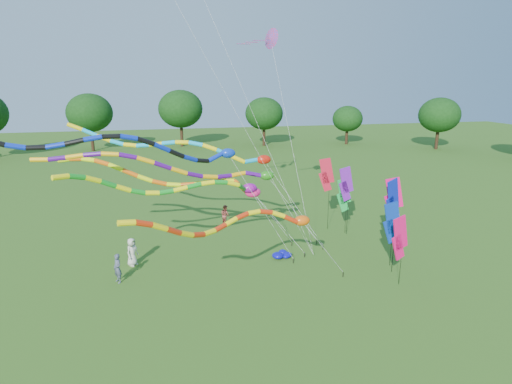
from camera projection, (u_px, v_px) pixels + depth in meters
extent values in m
plane|color=#2E5D18|center=(295.00, 294.00, 22.13)|extent=(160.00, 160.00, 0.00)
cylinder|color=#382314|center=(435.00, 140.00, 65.87)|extent=(0.50, 0.50, 3.46)
ellipsoid|color=#10350E|center=(438.00, 111.00, 64.72)|extent=(7.30, 7.30, 6.21)
cylinder|color=#382314|center=(346.00, 138.00, 70.25)|extent=(0.50, 0.50, 2.96)
ellipsoid|color=#10350E|center=(347.00, 114.00, 69.27)|extent=(6.26, 6.26, 5.32)
cylinder|color=#382314|center=(264.00, 136.00, 72.82)|extent=(0.50, 0.50, 2.85)
ellipsoid|color=#10350E|center=(264.00, 114.00, 71.87)|extent=(6.02, 6.02, 5.12)
cylinder|color=#382314|center=(183.00, 140.00, 69.30)|extent=(0.50, 0.50, 2.52)
ellipsoid|color=#10350E|center=(182.00, 120.00, 68.46)|extent=(5.33, 5.33, 4.53)
cylinder|color=#382314|center=(89.00, 140.00, 68.60)|extent=(0.50, 0.50, 2.89)
ellipsoid|color=#10350E|center=(87.00, 116.00, 67.64)|extent=(6.10, 6.10, 5.18)
cylinder|color=black|center=(343.00, 274.00, 24.04)|extent=(0.05, 0.05, 0.30)
cylinder|color=silver|center=(324.00, 248.00, 22.66)|extent=(0.02, 0.02, 4.86)
ellipsoid|color=#E4570C|center=(302.00, 221.00, 21.32)|extent=(0.83, 0.53, 0.53)
cylinder|color=red|center=(290.00, 219.00, 20.98)|extent=(0.24, 0.24, 0.75)
cylinder|color=yellow|center=(278.00, 214.00, 20.69)|extent=(0.24, 0.24, 0.71)
cylinder|color=red|center=(266.00, 212.00, 20.41)|extent=(0.24, 0.24, 0.66)
cylinder|color=yellow|center=(254.00, 212.00, 20.11)|extent=(0.24, 0.24, 0.64)
cylinder|color=red|center=(242.00, 216.00, 19.80)|extent=(0.24, 0.24, 0.65)
cylinder|color=yellow|center=(231.00, 222.00, 19.45)|extent=(0.24, 0.24, 0.66)
cylinder|color=red|center=(220.00, 228.00, 19.05)|extent=(0.24, 0.24, 0.66)
cylinder|color=yellow|center=(209.00, 232.00, 18.59)|extent=(0.24, 0.24, 0.66)
cylinder|color=red|center=(198.00, 235.00, 18.07)|extent=(0.24, 0.24, 0.68)
cylinder|color=yellow|center=(186.00, 234.00, 17.51)|extent=(0.24, 0.24, 0.72)
cylinder|color=red|center=(174.00, 231.00, 16.94)|extent=(0.24, 0.24, 0.74)
cylinder|color=yellow|center=(159.00, 227.00, 16.40)|extent=(0.24, 0.24, 0.72)
cylinder|color=red|center=(144.00, 224.00, 15.92)|extent=(0.24, 0.24, 0.67)
cylinder|color=yellow|center=(127.00, 223.00, 15.52)|extent=(0.24, 0.24, 0.64)
cylinder|color=black|center=(305.00, 255.00, 26.71)|extent=(0.05, 0.05, 0.30)
cylinder|color=silver|center=(279.00, 223.00, 26.33)|extent=(0.02, 0.02, 5.04)
ellipsoid|color=#F61B73|center=(253.00, 192.00, 25.98)|extent=(0.98, 0.63, 0.63)
cylinder|color=#E95D0C|center=(241.00, 186.00, 26.23)|extent=(0.28, 0.28, 1.14)
cylinder|color=#E9FA0C|center=(228.00, 181.00, 26.49)|extent=(0.28, 0.28, 0.83)
cylinder|color=#E95D0C|center=(215.00, 181.00, 26.57)|extent=(0.28, 0.28, 0.84)
cylinder|color=#E9FA0C|center=(201.00, 183.00, 26.59)|extent=(0.28, 0.28, 0.85)
cylinder|color=#E95D0C|center=(188.00, 185.00, 26.56)|extent=(0.28, 0.28, 0.85)
cylinder|color=#E9FA0C|center=(174.00, 185.00, 26.46)|extent=(0.28, 0.28, 0.86)
cylinder|color=#E95D0C|center=(160.00, 183.00, 26.30)|extent=(0.28, 0.28, 0.89)
cylinder|color=#E9FA0C|center=(145.00, 179.00, 26.12)|extent=(0.28, 0.28, 0.92)
cylinder|color=#E95D0C|center=(130.00, 173.00, 25.95)|extent=(0.28, 0.28, 0.93)
cylinder|color=#E9FA0C|center=(116.00, 167.00, 25.83)|extent=(0.28, 0.28, 0.91)
cylinder|color=#E95D0C|center=(102.00, 162.00, 25.79)|extent=(0.28, 0.28, 0.87)
cylinder|color=#E9FA0C|center=(89.00, 160.00, 25.84)|extent=(0.28, 0.28, 0.84)
cylinder|color=#E95D0C|center=(76.00, 159.00, 26.00)|extent=(0.28, 0.28, 0.84)
cylinder|color=#E9FA0C|center=(64.00, 160.00, 26.24)|extent=(0.28, 0.28, 0.86)
cylinder|color=black|center=(317.00, 242.00, 28.81)|extent=(0.05, 0.05, 0.30)
cylinder|color=silver|center=(293.00, 209.00, 27.73)|extent=(0.02, 0.02, 5.89)
ellipsoid|color=#278618|center=(267.00, 175.00, 26.68)|extent=(0.91, 0.59, 0.59)
cylinder|color=#490B7C|center=(253.00, 174.00, 26.66)|extent=(0.26, 0.26, 1.04)
cylinder|color=#FDAD0D|center=(238.00, 174.00, 26.57)|extent=(0.26, 0.26, 0.94)
cylinder|color=#490B7C|center=(224.00, 176.00, 26.20)|extent=(0.26, 0.26, 0.94)
cylinder|color=#FDAD0D|center=(210.00, 177.00, 25.77)|extent=(0.26, 0.26, 0.96)
cylinder|color=#490B7C|center=(195.00, 175.00, 25.30)|extent=(0.26, 0.26, 0.98)
cylinder|color=#FDAD0D|center=(179.00, 171.00, 24.82)|extent=(0.26, 0.26, 1.01)
cylinder|color=#490B7C|center=(163.00, 166.00, 24.36)|extent=(0.26, 0.26, 1.02)
cylinder|color=#FDAD0D|center=(145.00, 160.00, 23.96)|extent=(0.26, 0.26, 0.99)
cylinder|color=#490B7C|center=(128.00, 156.00, 23.64)|extent=(0.26, 0.26, 0.95)
cylinder|color=#FDAD0D|center=(110.00, 154.00, 23.43)|extent=(0.26, 0.26, 0.93)
cylinder|color=#490B7C|center=(92.00, 154.00, 23.30)|extent=(0.26, 0.26, 0.94)
cylinder|color=#FDAD0D|center=(75.00, 156.00, 23.24)|extent=(0.26, 0.26, 0.95)
cylinder|color=#490B7C|center=(57.00, 159.00, 23.21)|extent=(0.26, 0.26, 0.95)
cylinder|color=#FDAD0D|center=(39.00, 160.00, 23.16)|extent=(0.26, 0.26, 0.94)
cylinder|color=black|center=(293.00, 261.00, 25.84)|extent=(0.05, 0.05, 0.30)
cylinder|color=silver|center=(263.00, 210.00, 23.91)|extent=(0.02, 0.02, 8.05)
ellipsoid|color=#0C30AD|center=(228.00, 153.00, 22.00)|extent=(0.78, 0.50, 0.50)
cylinder|color=#0B28B8|center=(215.00, 157.00, 21.72)|extent=(0.23, 0.23, 0.80)
cylinder|color=black|center=(202.00, 161.00, 21.32)|extent=(0.23, 0.23, 0.77)
cylinder|color=#0B28B8|center=(190.00, 158.00, 20.76)|extent=(0.23, 0.23, 0.80)
cylinder|color=black|center=(176.00, 154.00, 20.19)|extent=(0.23, 0.23, 0.83)
cylinder|color=#0B28B8|center=(162.00, 147.00, 19.66)|extent=(0.23, 0.23, 0.82)
cylinder|color=black|center=(146.00, 141.00, 19.19)|extent=(0.23, 0.23, 0.79)
cylinder|color=#0B28B8|center=(129.00, 137.00, 18.80)|extent=(0.23, 0.23, 0.75)
cylinder|color=black|center=(111.00, 136.00, 18.50)|extent=(0.23, 0.23, 0.74)
cylinder|color=#0B28B8|center=(93.00, 138.00, 18.28)|extent=(0.23, 0.23, 0.76)
cylinder|color=black|center=(74.00, 142.00, 18.11)|extent=(0.23, 0.23, 0.77)
cylinder|color=#0B28B8|center=(55.00, 146.00, 17.95)|extent=(0.23, 0.23, 0.76)
cylinder|color=black|center=(36.00, 148.00, 17.76)|extent=(0.23, 0.23, 0.75)
cylinder|color=#0B28B8|center=(16.00, 146.00, 17.51)|extent=(0.23, 0.23, 0.76)
cylinder|color=black|center=(323.00, 247.00, 27.95)|extent=(0.05, 0.05, 0.30)
cylinder|color=silver|center=(294.00, 204.00, 27.18)|extent=(0.02, 0.02, 6.90)
ellipsoid|color=red|center=(264.00, 160.00, 26.44)|extent=(0.89, 0.57, 0.57)
cylinder|color=#0DB1EA|center=(251.00, 161.00, 26.25)|extent=(0.26, 0.26, 0.93)
cylinder|color=yellow|center=(238.00, 159.00, 25.95)|extent=(0.26, 0.26, 0.93)
cylinder|color=#0DB1EA|center=(224.00, 153.00, 25.77)|extent=(0.26, 0.26, 0.92)
cylinder|color=yellow|center=(210.00, 147.00, 25.68)|extent=(0.26, 0.26, 0.88)
cylinder|color=#0DB1EA|center=(196.00, 144.00, 25.67)|extent=(0.26, 0.26, 0.85)
cylinder|color=yellow|center=(182.00, 142.00, 25.77)|extent=(0.26, 0.26, 0.85)
cylinder|color=#0DB1EA|center=(169.00, 143.00, 25.93)|extent=(0.26, 0.26, 0.86)
cylinder|color=yellow|center=(156.00, 144.00, 26.14)|extent=(0.26, 0.26, 0.87)
cylinder|color=#0DB1EA|center=(143.00, 145.00, 26.34)|extent=(0.26, 0.26, 0.86)
cylinder|color=yellow|center=(130.00, 145.00, 26.49)|extent=(0.26, 0.26, 0.85)
cylinder|color=#0DB1EA|center=(117.00, 143.00, 26.57)|extent=(0.26, 0.26, 0.87)
cylinder|color=yellow|center=(104.00, 138.00, 26.55)|extent=(0.26, 0.26, 0.90)
cylinder|color=#0DB1EA|center=(90.00, 133.00, 26.44)|extent=(0.26, 0.26, 0.92)
cylinder|color=yellow|center=(75.00, 127.00, 26.27)|extent=(0.26, 0.26, 0.91)
cylinder|color=black|center=(292.00, 244.00, 28.54)|extent=(0.05, 0.05, 0.30)
cylinder|color=silver|center=(272.00, 216.00, 27.07)|extent=(0.02, 0.02, 5.37)
ellipsoid|color=#9A0E93|center=(249.00, 188.00, 25.63)|extent=(0.91, 0.58, 0.58)
cylinder|color=#149720|center=(242.00, 187.00, 24.96)|extent=(0.26, 0.26, 1.02)
cylinder|color=#FFF00D|center=(233.00, 184.00, 24.28)|extent=(0.26, 0.26, 0.78)
cylinder|color=#149720|center=(221.00, 182.00, 23.91)|extent=(0.26, 0.26, 0.75)
cylinder|color=#FFF00D|center=(208.00, 183.00, 23.63)|extent=(0.26, 0.26, 0.76)
cylinder|color=#149720|center=(194.00, 186.00, 23.39)|extent=(0.26, 0.26, 0.77)
cylinder|color=#FFF00D|center=(180.00, 189.00, 23.18)|extent=(0.26, 0.26, 0.77)
cylinder|color=#149720|center=(166.00, 192.00, 22.95)|extent=(0.26, 0.26, 0.76)
cylinder|color=#FFF00D|center=(152.00, 193.00, 22.66)|extent=(0.26, 0.26, 0.75)
cylinder|color=#149720|center=(138.00, 192.00, 22.29)|extent=(0.26, 0.26, 0.78)
cylinder|color=#FFF00D|center=(123.00, 188.00, 21.84)|extent=(0.26, 0.26, 0.81)
cylinder|color=#149720|center=(108.00, 184.00, 21.32)|extent=(0.26, 0.26, 0.83)
cylinder|color=#FFF00D|center=(93.00, 179.00, 20.74)|extent=(0.26, 0.26, 0.81)
cylinder|color=#149720|center=(77.00, 177.00, 20.15)|extent=(0.26, 0.26, 0.78)
cylinder|color=#FFF00D|center=(60.00, 177.00, 19.57)|extent=(0.26, 0.26, 0.77)
cylinder|color=black|center=(313.00, 257.00, 26.40)|extent=(0.04, 0.04, 0.30)
cylinder|color=silver|center=(252.00, 111.00, 24.61)|extent=(0.01, 0.01, 19.08)
cylinder|color=black|center=(313.00, 257.00, 26.40)|extent=(0.04, 0.04, 0.30)
cylinder|color=silver|center=(229.00, 99.00, 21.72)|extent=(0.01, 0.01, 21.89)
cylinder|color=black|center=(313.00, 257.00, 26.40)|extent=(0.04, 0.04, 0.30)
cylinder|color=silver|center=(291.00, 144.00, 27.06)|extent=(0.01, 0.01, 14.20)
cone|color=purple|center=(270.00, 38.00, 27.76)|extent=(1.68, 1.74, 1.52)
cube|color=purple|center=(260.00, 40.00, 27.64)|extent=(0.90, 0.12, 0.04)
cube|color=purple|center=(252.00, 42.00, 27.56)|extent=(0.90, 0.12, 0.04)
cube|color=purple|center=(243.00, 44.00, 27.47)|extent=(0.90, 0.12, 0.04)
cylinder|color=black|center=(329.00, 196.00, 31.20)|extent=(0.02, 0.02, 5.02)
cube|color=red|center=(327.00, 171.00, 30.75)|extent=(1.10, 0.51, 1.93)
cube|color=red|center=(325.00, 182.00, 30.96)|extent=(0.96, 0.45, 1.51)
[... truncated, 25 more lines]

